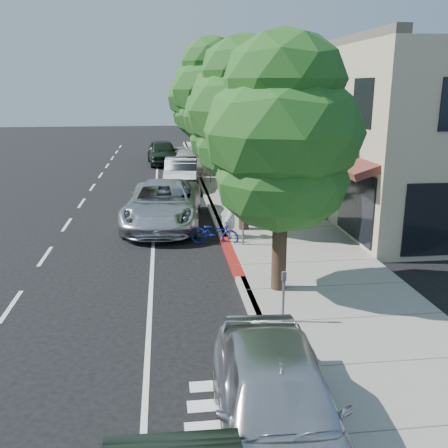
{
  "coord_description": "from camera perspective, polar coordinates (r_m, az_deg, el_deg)",
  "views": [
    {
      "loc": [
        -2.12,
        -14.52,
        5.52
      ],
      "look_at": [
        -0.31,
        0.48,
        1.35
      ],
      "focal_mm": 40.0,
      "sensor_mm": 36.0,
      "label": 1
    }
  ],
  "objects": [
    {
      "name": "curb",
      "position": [
        23.27,
        -1.48,
        1.9
      ],
      "size": [
        0.3,
        56.0,
        0.15
      ],
      "primitive_type": "cube",
      "color": "#9E998E",
      "rests_on": "ground"
    },
    {
      "name": "street_tree_3",
      "position": [
        30.67,
        -1.29,
        14.9
      ],
      "size": [
        5.03,
        5.03,
        8.43
      ],
      "color": "black",
      "rests_on": "ground"
    },
    {
      "name": "white_pickup",
      "position": [
        33.13,
        -4.06,
        7.1
      ],
      "size": [
        2.36,
        5.21,
        1.48
      ],
      "primitive_type": "imported",
      "rotation": [
        0.0,
        0.0,
        -0.06
      ],
      "color": "silver",
      "rests_on": "ground"
    },
    {
      "name": "pedestrian",
      "position": [
        26.6,
        1.71,
        5.55
      ],
      "size": [
        0.99,
        0.97,
        1.61
      ],
      "primitive_type": "imported",
      "rotation": [
        0.0,
        0.0,
        3.84
      ],
      "color": "black",
      "rests_on": "sidewalk"
    },
    {
      "name": "curb_red_segment",
      "position": [
        16.59,
        0.83,
        -3.74
      ],
      "size": [
        0.32,
        4.0,
        0.15
      ],
      "primitive_type": "cube",
      "color": "maroon",
      "rests_on": "ground"
    },
    {
      "name": "dark_suv_far",
      "position": [
        37.23,
        -7.04,
        8.16
      ],
      "size": [
        2.49,
        5.29,
        1.75
      ],
      "primitive_type": "imported",
      "rotation": [
        0.0,
        0.0,
        0.08
      ],
      "color": "black",
      "rests_on": "ground"
    },
    {
      "name": "silver_suv",
      "position": [
        20.55,
        -6.95,
        2.3
      ],
      "size": [
        3.53,
        6.64,
        1.78
      ],
      "primitive_type": "imported",
      "rotation": [
        0.0,
        0.0,
        -0.09
      ],
      "color": "silver",
      "rests_on": "ground"
    },
    {
      "name": "bicycle",
      "position": [
        17.9,
        -1.1,
        -0.95
      ],
      "size": [
        1.9,
        1.23,
        0.94
      ],
      "primitive_type": "imported",
      "rotation": [
        0.0,
        0.0,
        1.2
      ],
      "color": "navy",
      "rests_on": "ground"
    },
    {
      "name": "street_tree_4",
      "position": [
        36.65,
        -2.24,
        14.16
      ],
      "size": [
        5.16,
        5.16,
        7.77
      ],
      "color": "black",
      "rests_on": "ground"
    },
    {
      "name": "near_car_a",
      "position": [
        8.2,
        6.14,
        -19.61
      ],
      "size": [
        2.26,
        4.96,
        1.65
      ],
      "primitive_type": "imported",
      "rotation": [
        0.0,
        0.0,
        -0.06
      ],
      "color": "silver",
      "rests_on": "ground"
    },
    {
      "name": "cyclist",
      "position": [
        18.26,
        0.78,
        0.98
      ],
      "size": [
        0.54,
        0.75,
        1.92
      ],
      "primitive_type": "imported",
      "rotation": [
        0.0,
        0.0,
        1.46
      ],
      "color": "silver",
      "rests_on": "ground"
    },
    {
      "name": "street_tree_5",
      "position": [
        42.64,
        -2.93,
        14.16
      ],
      "size": [
        5.31,
        5.31,
        7.65
      ],
      "color": "black",
      "rests_on": "ground"
    },
    {
      "name": "street_tree_2",
      "position": [
        24.75,
        0.12,
        12.05
      ],
      "size": [
        4.21,
        4.21,
        6.63
      ],
      "color": "black",
      "rests_on": "ground"
    },
    {
      "name": "dark_sedan",
      "position": [
        28.17,
        -4.92,
        5.8
      ],
      "size": [
        2.1,
        5.17,
        1.67
      ],
      "primitive_type": "imported",
      "rotation": [
        0.0,
        0.0,
        -0.07
      ],
      "color": "#212426",
      "rests_on": "ground"
    },
    {
      "name": "ground",
      "position": [
        15.68,
        1.32,
        -5.19
      ],
      "size": [
        120.0,
        120.0,
        0.0
      ],
      "primitive_type": "plane",
      "color": "black",
      "rests_on": "ground"
    },
    {
      "name": "sidewalk",
      "position": [
        23.59,
        4.09,
        2.05
      ],
      "size": [
        4.6,
        56.0,
        0.15
      ],
      "primitive_type": "cube",
      "color": "gray",
      "rests_on": "ground"
    },
    {
      "name": "street_tree_0",
      "position": [
        12.94,
        6.74,
        9.96
      ],
      "size": [
        4.14,
        4.14,
        6.95
      ],
      "color": "black",
      "rests_on": "ground"
    },
    {
      "name": "storefront_building",
      "position": [
        34.63,
        13.17,
        11.7
      ],
      "size": [
        10.0,
        36.0,
        7.0
      ],
      "primitive_type": "cube",
      "color": "#BCB190",
      "rests_on": "ground"
    },
    {
      "name": "street_tree_1",
      "position": [
        18.79,
        2.42,
        12.57
      ],
      "size": [
        4.4,
        4.4,
        7.39
      ],
      "color": "black",
      "rests_on": "ground"
    }
  ]
}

